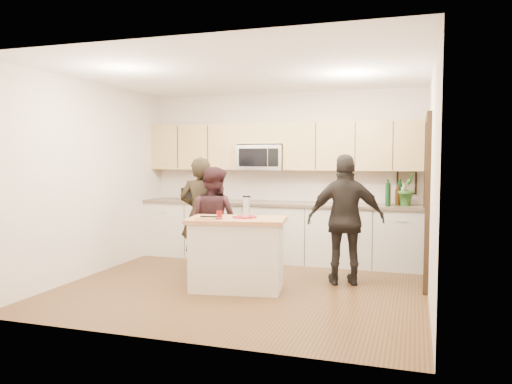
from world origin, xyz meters
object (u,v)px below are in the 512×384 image
(woman_left, at_px, (201,215))
(toaster, at_px, (191,194))
(island, at_px, (237,253))
(woman_right, at_px, (346,220))
(woman_center, at_px, (213,222))

(woman_left, bearing_deg, toaster, -70.36)
(island, xyz_separation_m, woman_right, (1.26, 0.66, 0.39))
(woman_left, distance_m, woman_center, 0.33)
(island, bearing_deg, woman_left, 129.18)
(toaster, relative_size, woman_left, 0.16)
(toaster, bearing_deg, woman_right, -22.79)
(toaster, height_order, woman_center, woman_center)
(island, distance_m, woman_left, 1.15)
(woman_right, bearing_deg, woman_left, -16.86)
(woman_center, bearing_deg, woman_right, -162.55)
(woman_left, height_order, woman_center, woman_left)
(toaster, xyz_separation_m, woman_right, (2.74, -1.15, -0.19))
(island, relative_size, woman_center, 0.85)
(island, xyz_separation_m, woman_center, (-0.55, 0.55, 0.31))
(island, relative_size, woman_left, 0.78)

